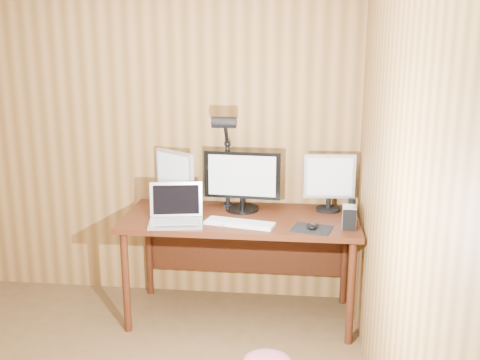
% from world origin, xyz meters
% --- Properties ---
extents(desk, '(1.60, 0.70, 0.75)m').
position_xyz_m(desk, '(0.93, 1.70, 0.63)').
color(desk, '#3D1A0C').
rests_on(desk, floor).
extents(monitor_center, '(0.54, 0.24, 0.42)m').
position_xyz_m(monitor_center, '(0.92, 1.78, 0.97)').
color(monitor_center, black).
rests_on(monitor_center, desk).
extents(monitor_left, '(0.31, 0.24, 0.41)m').
position_xyz_m(monitor_left, '(0.44, 1.80, 0.97)').
color(monitor_left, black).
rests_on(monitor_left, desk).
extents(monitor_right, '(0.36, 0.17, 0.41)m').
position_xyz_m(monitor_right, '(1.53, 1.83, 0.97)').
color(monitor_right, black).
rests_on(monitor_right, desk).
extents(laptop, '(0.39, 0.33, 0.25)m').
position_xyz_m(laptop, '(0.52, 1.47, 0.81)').
color(laptop, silver).
rests_on(laptop, desk).
extents(keyboard, '(0.47, 0.23, 0.02)m').
position_xyz_m(keyboard, '(0.94, 1.45, 0.76)').
color(keyboard, white).
rests_on(keyboard, desk).
extents(mousepad, '(0.29, 0.25, 0.00)m').
position_xyz_m(mousepad, '(1.41, 1.42, 0.75)').
color(mousepad, black).
rests_on(mousepad, desk).
extents(mouse, '(0.10, 0.12, 0.04)m').
position_xyz_m(mouse, '(1.41, 1.42, 0.77)').
color(mouse, black).
rests_on(mouse, mousepad).
extents(hard_drive, '(0.10, 0.14, 0.14)m').
position_xyz_m(hard_drive, '(1.65, 1.47, 0.82)').
color(hard_drive, silver).
rests_on(hard_drive, desk).
extents(phone, '(0.09, 0.12, 0.02)m').
position_xyz_m(phone, '(0.83, 1.45, 0.76)').
color(phone, silver).
rests_on(phone, desk).
extents(speaker, '(0.05, 0.05, 0.12)m').
position_xyz_m(speaker, '(1.69, 1.73, 0.81)').
color(speaker, black).
rests_on(speaker, desk).
extents(desk_lamp, '(0.17, 0.24, 0.72)m').
position_xyz_m(desk_lamp, '(0.81, 1.75, 1.20)').
color(desk_lamp, black).
rests_on(desk_lamp, desk).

